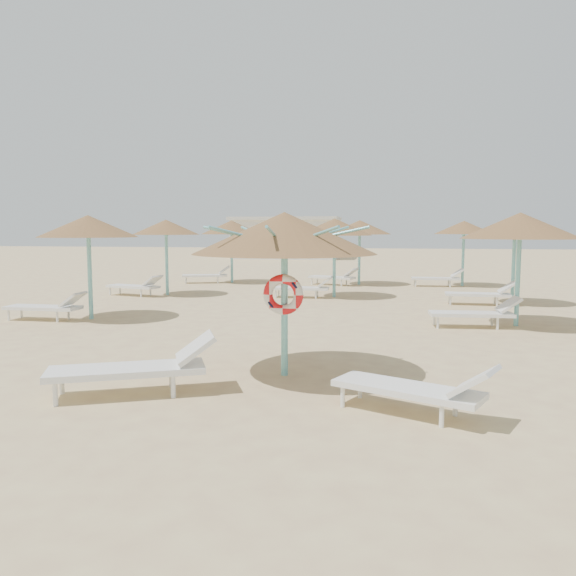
# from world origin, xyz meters

# --- Properties ---
(ground) EXTENTS (120.00, 120.00, 0.00)m
(ground) POSITION_xyz_m (0.00, 0.00, 0.00)
(ground) COLOR #D2BC80
(ground) RESTS_ON ground
(main_palapa) EXTENTS (2.87, 2.87, 2.57)m
(main_palapa) POSITION_xyz_m (0.35, -0.03, 2.23)
(main_palapa) COLOR #71C2C4
(main_palapa) RESTS_ON ground
(lounger_main_a) EXTENTS (2.37, 1.55, 0.83)m
(lounger_main_a) POSITION_xyz_m (-1.47, -1.42, 0.40)
(lounger_main_a) COLOR white
(lounger_main_a) RESTS_ON ground
(lounger_main_b) EXTENTS (2.06, 1.38, 0.73)m
(lounger_main_b) POSITION_xyz_m (2.32, -1.64, 0.35)
(lounger_main_b) COLOR white
(lounger_main_b) RESTS_ON ground
(palapa_field) EXTENTS (14.70, 12.90, 2.70)m
(palapa_field) POSITION_xyz_m (0.08, 10.50, 2.31)
(palapa_field) COLOR #71C2C4
(palapa_field) RESTS_ON ground
(service_hut) EXTENTS (8.40, 4.40, 3.25)m
(service_hut) POSITION_xyz_m (-6.00, 35.00, 1.64)
(service_hut) COLOR silver
(service_hut) RESTS_ON ground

